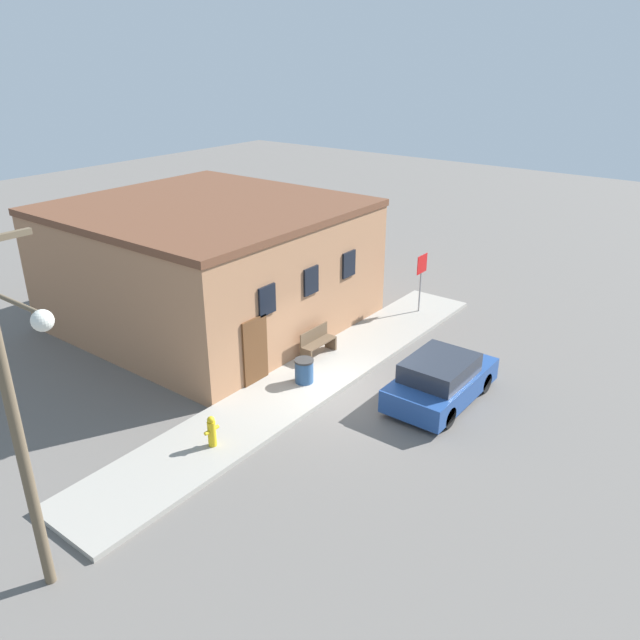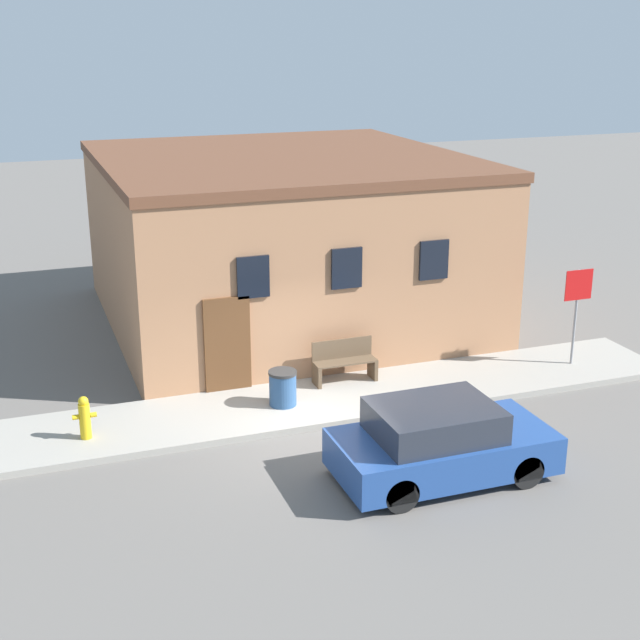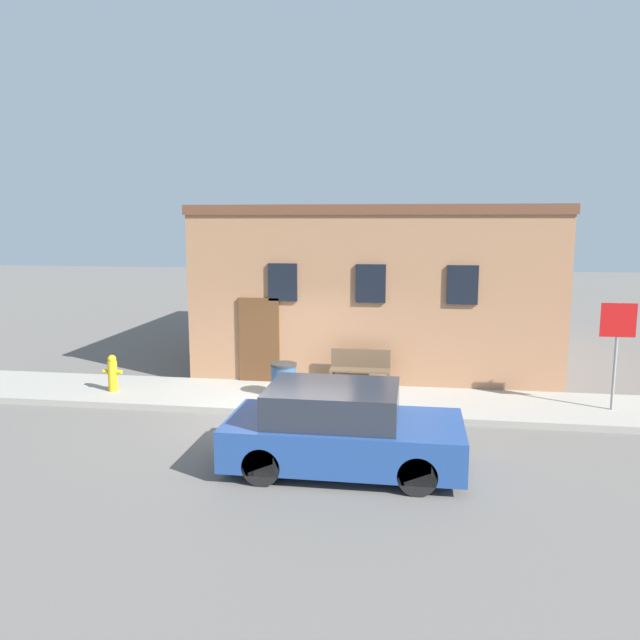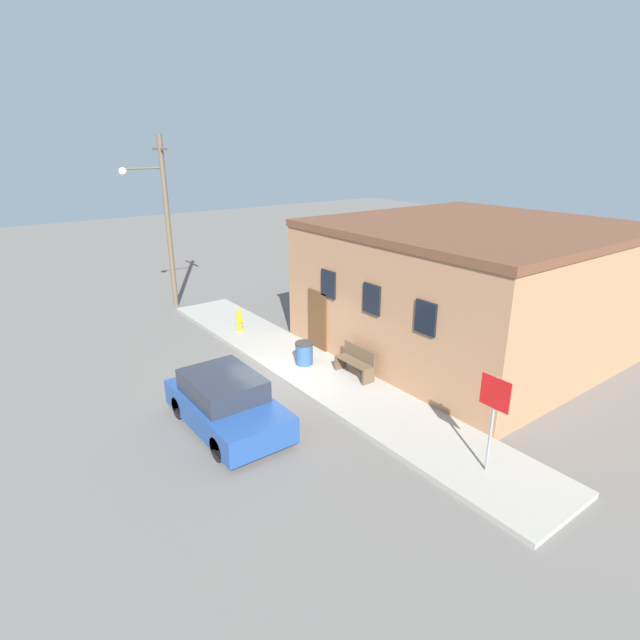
# 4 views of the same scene
# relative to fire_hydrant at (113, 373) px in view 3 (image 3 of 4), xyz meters

# --- Properties ---
(ground_plane) EXTENTS (80.00, 80.00, 0.00)m
(ground_plane) POSITION_rel_fire_hydrant_xyz_m (4.37, -0.92, -0.57)
(ground_plane) COLOR #66605B
(sidewalk) EXTENTS (16.97, 2.35, 0.14)m
(sidewalk) POSITION_rel_fire_hydrant_xyz_m (4.37, 0.25, -0.50)
(sidewalk) COLOR #9E998E
(sidewalk) RESTS_ON ground
(brick_building) EXTENTS (9.11, 9.51, 4.42)m
(brick_building) POSITION_rel_fire_hydrant_xyz_m (5.84, 6.12, 1.65)
(brick_building) COLOR #A87551
(brick_building) RESTS_ON ground
(fire_hydrant) EXTENTS (0.45, 0.21, 0.85)m
(fire_hydrant) POSITION_rel_fire_hydrant_xyz_m (0.00, 0.00, 0.00)
(fire_hydrant) COLOR gold
(fire_hydrant) RESTS_ON sidewalk
(stop_sign) EXTENTS (0.70, 0.06, 2.25)m
(stop_sign) POSITION_rel_fire_hydrant_xyz_m (10.99, 0.19, 1.16)
(stop_sign) COLOR gray
(stop_sign) RESTS_ON sidewalk
(bench) EXTENTS (1.39, 0.44, 0.93)m
(bench) POSITION_rel_fire_hydrant_xyz_m (5.65, 1.00, 0.02)
(bench) COLOR brown
(bench) RESTS_ON sidewalk
(trash_bin) EXTENTS (0.59, 0.59, 0.74)m
(trash_bin) POSITION_rel_fire_hydrant_xyz_m (3.99, 0.22, -0.05)
(trash_bin) COLOR #2D517F
(trash_bin) RESTS_ON sidewalk
(parked_car) EXTENTS (3.83, 1.85, 1.39)m
(parked_car) POSITION_rel_fire_hydrant_xyz_m (5.72, -3.42, 0.09)
(parked_car) COLOR black
(parked_car) RESTS_ON ground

